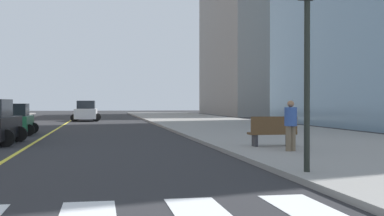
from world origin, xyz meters
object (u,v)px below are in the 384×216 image
Objects in this scene: park_bench at (273,132)px; pedestrian_waiting_east at (291,123)px; traffic_light_near_corner at (307,22)px; car_white_third at (86,112)px; car_green_second at (14,120)px.

pedestrian_waiting_east is (-0.02, -1.88, 0.40)m from park_bench.
traffic_light_near_corner is 5.81m from pedestrian_waiting_east.
car_white_third is 34.49m from pedestrian_waiting_east.
car_green_second is 0.77× the size of traffic_light_near_corner.
park_bench is at bearing -46.68° from car_green_second.
park_bench is (1.54, 6.84, -3.01)m from traffic_light_near_corner.
car_green_second is 17.04m from pedestrian_waiting_east.
pedestrian_waiting_east is (11.03, -12.99, 0.28)m from car_green_second.
park_bench is at bearing 74.24° from pedestrian_waiting_east.
park_bench is 1.06× the size of pedestrian_waiting_east.
park_bench is at bearing 105.29° from car_white_third.
traffic_light_near_corner is 2.96× the size of pedestrian_waiting_east.
car_white_third is at bearing -80.91° from traffic_light_near_corner.
traffic_light_near_corner reaches higher than park_bench.
park_bench is 1.92m from pedestrian_waiting_east.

